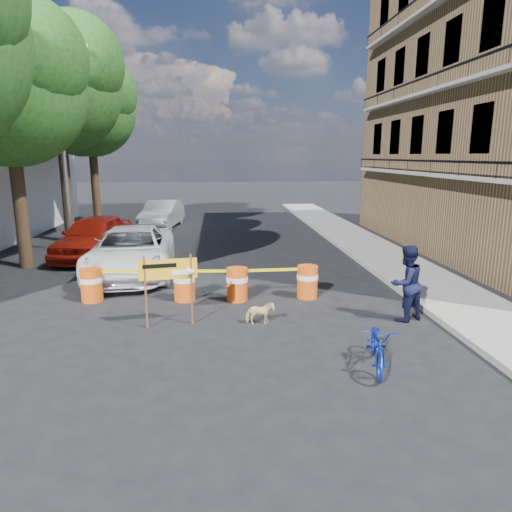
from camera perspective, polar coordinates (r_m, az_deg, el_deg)
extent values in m
plane|color=black|center=(9.97, -3.94, -10.25)|extent=(120.00, 120.00, 0.00)
cube|color=gray|center=(16.89, 17.16, -1.01)|extent=(2.40, 40.00, 0.15)
cylinder|color=#332316|center=(17.58, -27.45, 6.29)|extent=(0.44, 0.44, 4.76)
sphere|color=#184714|center=(17.65, -28.66, 17.86)|extent=(5.00, 5.00, 5.00)
sphere|color=#184714|center=(16.99, -26.79, 21.22)|extent=(3.75, 3.75, 3.75)
cylinder|color=#332316|center=(22.26, -22.68, 8.46)|extent=(0.44, 0.44, 5.32)
sphere|color=#184714|center=(22.40, -23.58, 18.67)|extent=(5.40, 5.40, 5.40)
sphere|color=#184714|center=(21.76, -21.75, 21.56)|extent=(4.05, 4.05, 4.05)
sphere|color=#184714|center=(23.21, -24.84, 16.41)|extent=(3.78, 3.78, 3.78)
cylinder|color=#332316|center=(27.07, -19.48, 8.83)|extent=(0.44, 0.44, 4.93)
sphere|color=#184714|center=(27.13, -20.07, 16.63)|extent=(4.80, 4.80, 4.80)
sphere|color=#184714|center=(26.57, -18.65, 18.75)|extent=(3.60, 3.60, 3.60)
sphere|color=#184714|center=(27.85, -21.12, 14.97)|extent=(3.36, 3.36, 3.36)
cylinder|color=gray|center=(19.60, -22.94, 11.96)|extent=(0.16, 0.16, 8.00)
cylinder|color=gray|center=(19.87, -22.48, 23.35)|extent=(1.00, 0.12, 0.12)
cube|color=silver|center=(19.73, -20.96, 23.40)|extent=(0.35, 0.18, 0.12)
cylinder|color=#CC540C|center=(13.01, -19.88, -3.43)|extent=(0.56, 0.56, 0.90)
cylinder|color=white|center=(12.97, -19.93, -2.79)|extent=(0.58, 0.58, 0.14)
cylinder|color=#CC540C|center=(12.46, -8.94, -3.51)|extent=(0.56, 0.56, 0.90)
cylinder|color=white|center=(12.42, -8.96, -2.84)|extent=(0.58, 0.58, 0.14)
cylinder|color=#CC540C|center=(12.31, -2.37, -3.56)|extent=(0.56, 0.56, 0.90)
cylinder|color=white|center=(12.27, -2.38, -2.88)|extent=(0.58, 0.58, 0.14)
cylinder|color=#CC540C|center=(12.62, 6.43, -3.23)|extent=(0.56, 0.56, 0.90)
cylinder|color=white|center=(12.58, 6.45, -2.57)|extent=(0.58, 0.58, 0.14)
cylinder|color=#592D19|center=(10.53, -13.61, -4.50)|extent=(0.05, 0.05, 1.68)
cylinder|color=#592D19|center=(10.59, -8.05, -4.17)|extent=(0.05, 0.05, 1.68)
cube|color=orange|center=(10.41, -10.94, -1.64)|extent=(1.29, 0.25, 0.47)
cube|color=white|center=(10.43, -9.48, -2.03)|extent=(0.37, 0.07, 0.11)
cone|color=white|center=(10.45, -8.11, -1.95)|extent=(0.24, 0.27, 0.24)
cube|color=black|center=(10.36, -11.98, -1.22)|extent=(0.74, 0.14, 0.09)
imported|color=black|center=(11.29, 18.25, -3.26)|extent=(1.08, 0.98, 1.82)
imported|color=#122C99|center=(8.66, 15.14, -8.23)|extent=(0.79, 1.01, 1.70)
imported|color=#E0CD80|center=(10.63, 0.49, -7.17)|extent=(0.66, 0.32, 0.55)
imported|color=white|center=(15.46, -15.30, 0.55)|extent=(2.83, 5.67, 1.54)
imported|color=maroon|center=(18.50, -19.56, 2.30)|extent=(2.55, 4.99, 1.63)
imported|color=silver|center=(25.28, -11.67, 5.14)|extent=(2.16, 4.65, 1.48)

